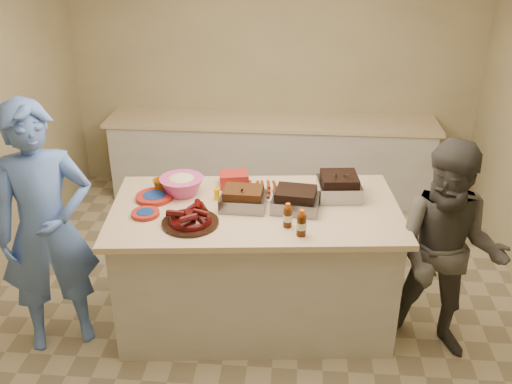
# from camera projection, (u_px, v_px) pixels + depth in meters

# --- Properties ---
(room) EXTENTS (4.50, 5.00, 2.70)m
(room) POSITION_uv_depth(u_px,v_px,m) (254.00, 314.00, 4.63)
(room) COLOR tan
(room) RESTS_ON ground
(back_counter) EXTENTS (3.60, 0.64, 0.90)m
(back_counter) POSITION_uv_depth(u_px,v_px,m) (271.00, 158.00, 6.40)
(back_counter) COLOR beige
(back_counter) RESTS_ON ground
(island) EXTENTS (2.20, 1.31, 1.00)m
(island) POSITION_uv_depth(u_px,v_px,m) (255.00, 317.00, 4.59)
(island) COLOR beige
(island) RESTS_ON ground
(rib_platter) EXTENTS (0.53, 0.53, 0.16)m
(rib_platter) POSITION_uv_depth(u_px,v_px,m) (190.00, 224.00, 3.93)
(rib_platter) COLOR #440505
(rib_platter) RESTS_ON island
(pulled_pork_tray) EXTENTS (0.33, 0.26, 0.10)m
(pulled_pork_tray) POSITION_uv_depth(u_px,v_px,m) (243.00, 208.00, 4.15)
(pulled_pork_tray) COLOR #47230F
(pulled_pork_tray) RESTS_ON island
(brisket_tray) EXTENTS (0.36, 0.31, 0.10)m
(brisket_tray) POSITION_uv_depth(u_px,v_px,m) (295.00, 209.00, 4.13)
(brisket_tray) COLOR black
(brisket_tray) RESTS_ON island
(roasting_pan) EXTENTS (0.34, 0.34, 0.12)m
(roasting_pan) POSITION_uv_depth(u_px,v_px,m) (338.00, 197.00, 4.31)
(roasting_pan) COLOR gray
(roasting_pan) RESTS_ON island
(coleslaw_bowl) EXTENTS (0.37, 0.37, 0.23)m
(coleslaw_bowl) POSITION_uv_depth(u_px,v_px,m) (182.00, 194.00, 4.35)
(coleslaw_bowl) COLOR #C83F83
(coleslaw_bowl) RESTS_ON island
(sausage_plate) EXTENTS (0.30, 0.30, 0.05)m
(sausage_plate) POSITION_uv_depth(u_px,v_px,m) (262.00, 195.00, 4.34)
(sausage_plate) COLOR silver
(sausage_plate) RESTS_ON island
(mac_cheese_dish) EXTENTS (0.30, 0.24, 0.07)m
(mac_cheese_dish) POSITION_uv_depth(u_px,v_px,m) (334.00, 188.00, 4.44)
(mac_cheese_dish) COLOR yellow
(mac_cheese_dish) RESTS_ON island
(bbq_bottle_a) EXTENTS (0.07, 0.07, 0.19)m
(bbq_bottle_a) POSITION_uv_depth(u_px,v_px,m) (301.00, 235.00, 3.79)
(bbq_bottle_a) COLOR #3B1905
(bbq_bottle_a) RESTS_ON island
(bbq_bottle_b) EXTENTS (0.07, 0.07, 0.18)m
(bbq_bottle_b) POSITION_uv_depth(u_px,v_px,m) (287.00, 227.00, 3.90)
(bbq_bottle_b) COLOR #3B1905
(bbq_bottle_b) RESTS_ON island
(mustard_bottle) EXTENTS (0.05, 0.05, 0.12)m
(mustard_bottle) POSITION_uv_depth(u_px,v_px,m) (217.00, 199.00, 4.27)
(mustard_bottle) COLOR #FDBB00
(mustard_bottle) RESTS_ON island
(sauce_bowl) EXTENTS (0.12, 0.05, 0.12)m
(sauce_bowl) POSITION_uv_depth(u_px,v_px,m) (241.00, 196.00, 4.31)
(sauce_bowl) COLOR silver
(sauce_bowl) RESTS_ON island
(plate_stack_large) EXTENTS (0.30, 0.30, 0.03)m
(plate_stack_large) POSITION_uv_depth(u_px,v_px,m) (155.00, 199.00, 4.27)
(plate_stack_large) COLOR maroon
(plate_stack_large) RESTS_ON island
(plate_stack_small) EXTENTS (0.22, 0.22, 0.03)m
(plate_stack_small) POSITION_uv_depth(u_px,v_px,m) (146.00, 215.00, 4.04)
(plate_stack_small) COLOR maroon
(plate_stack_small) RESTS_ON island
(plastic_cup) EXTENTS (0.12, 0.11, 0.11)m
(plastic_cup) POSITION_uv_depth(u_px,v_px,m) (161.00, 191.00, 4.39)
(plastic_cup) COLOR #A76009
(plastic_cup) RESTS_ON island
(basket_stack) EXTENTS (0.25, 0.20, 0.11)m
(basket_stack) POSITION_uv_depth(u_px,v_px,m) (234.00, 186.00, 4.48)
(basket_stack) COLOR maroon
(basket_stack) RESTS_ON island
(guest_blue) EXTENTS (1.42, 1.99, 0.45)m
(guest_blue) POSITION_uv_depth(u_px,v_px,m) (66.00, 336.00, 4.38)
(guest_blue) COLOR #547BD5
(guest_blue) RESTS_ON ground
(guest_gray) EXTENTS (1.25, 1.79, 0.62)m
(guest_gray) POSITION_uv_depth(u_px,v_px,m) (431.00, 346.00, 4.28)
(guest_gray) COLOR #4B4944
(guest_gray) RESTS_ON ground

